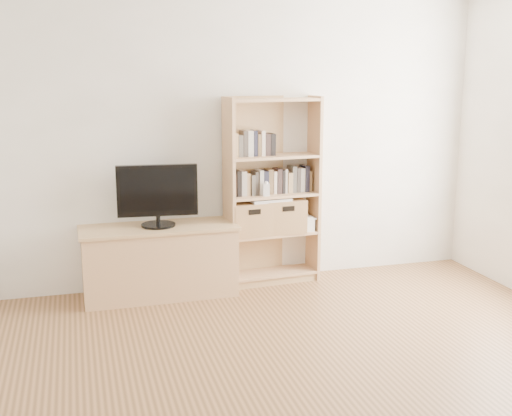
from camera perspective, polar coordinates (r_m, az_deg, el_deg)
name	(u,v)px	position (r m, az deg, el deg)	size (l,w,h in m)	color
floor	(348,416)	(3.79, 8.19, -17.83)	(4.50, 5.00, 0.01)	brown
back_wall	(237,138)	(5.69, -1.74, 6.23)	(4.50, 0.02, 2.60)	silver
tv_stand	(160,262)	(5.52, -8.56, -4.79)	(1.27, 0.48, 0.58)	tan
bookshelf	(272,191)	(5.69, 1.45, 1.49)	(0.83, 0.30, 1.67)	tan
television	(157,195)	(5.38, -8.76, 1.11)	(0.66, 0.05, 0.52)	black
books_row_mid	(271,182)	(5.69, 1.39, 2.37)	(0.78, 0.15, 0.21)	#332422
books_row_upper	(252,144)	(5.58, -0.37, 5.67)	(0.38, 0.14, 0.20)	#332422
baby_monitor	(266,190)	(5.57, 0.92, 1.61)	(0.06, 0.04, 0.11)	white
basket_left	(249,218)	(5.65, -0.64, -0.90)	(0.35, 0.29, 0.29)	#9C7546
basket_right	(283,215)	(5.77, 2.40, -0.62)	(0.36, 0.30, 0.30)	#9C7546
laptop	(269,199)	(5.68, 1.13, 0.79)	(0.35, 0.25, 0.03)	white
magazine_stack	(301,223)	(5.86, 4.06, -1.37)	(0.17, 0.24, 0.11)	beige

